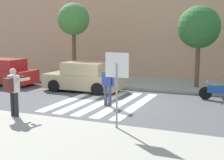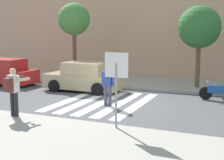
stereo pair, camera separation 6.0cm
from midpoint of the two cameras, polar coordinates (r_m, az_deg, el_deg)
ground_plane at (r=13.89m, az=-1.83°, el=-4.23°), size 120.00×120.00×0.00m
sidewalk_near at (r=8.88m, az=-19.39°, el=-11.75°), size 60.00×6.00×0.14m
sidewalk_far at (r=19.39m, az=5.69°, el=-0.38°), size 60.00×4.80×0.14m
building_facade_far at (r=23.39m, az=9.12°, el=9.50°), size 56.00×4.00×6.98m
crosswalk_stripe_0 at (r=14.79m, az=-7.13°, el=-3.48°), size 0.44×5.20×0.01m
crosswalk_stripe_1 at (r=14.41m, az=-4.38°, el=-3.76°), size 0.44×5.20×0.01m
crosswalk_stripe_2 at (r=14.07m, az=-1.49°, el=-4.05°), size 0.44×5.20×0.01m
crosswalk_stripe_3 at (r=13.76m, az=1.55°, el=-4.34°), size 0.44×5.20×0.01m
crosswalk_stripe_4 at (r=13.49m, az=4.72°, el=-4.62°), size 0.44×5.20×0.01m
stop_sign at (r=9.56m, az=0.99°, el=1.16°), size 0.76×0.08×2.35m
photographer_with_backpack at (r=11.51m, az=-17.52°, el=-1.39°), size 0.69×0.91×1.72m
pedestrian_crossing at (r=13.21m, az=-0.65°, el=-0.59°), size 0.58×0.26×1.72m
parked_car_red at (r=19.88m, az=-19.08°, el=1.32°), size 4.10×1.92×1.55m
parked_car_tan at (r=16.72m, az=-5.06°, el=0.46°), size 4.10×1.92×1.55m
motorcycle at (r=15.14m, az=19.05°, el=-2.04°), size 1.76×0.60×0.87m
street_tree_west at (r=19.93m, az=-6.87°, el=10.85°), size 1.99×1.99×4.79m
street_tree_center at (r=17.52m, az=15.77°, el=9.23°), size 2.28×2.28×4.40m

